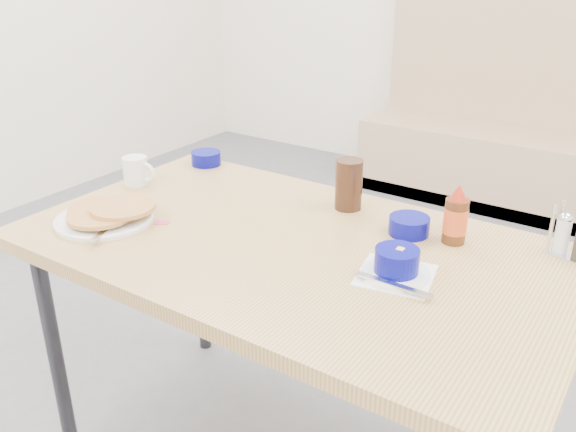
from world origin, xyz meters
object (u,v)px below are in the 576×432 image
Objects in this scene: condiment_caddy at (572,240)px; syrup_bottle at (456,218)px; creamer_bowl at (206,158)px; butter_bowl at (409,226)px; coffee_mug at (137,170)px; pancake_plate at (106,215)px; grits_setting at (396,265)px; amber_tumbler at (349,184)px; dining_table at (292,264)px; booth_bench at (526,147)px.

syrup_bottle is at bearing -148.02° from condiment_caddy.
creamer_bowl is 0.80× the size of condiment_caddy.
syrup_bottle is at bearing -6.79° from creamer_bowl.
creamer_bowl is 0.96× the size of butter_bowl.
pancake_plate is at bearing -60.16° from coffee_mug.
amber_tumbler reaches higher than grits_setting.
creamer_bowl is at bearing -166.98° from condiment_caddy.
amber_tumbler is at bearing 87.79° from dining_table.
booth_bench is 1.36× the size of dining_table.
amber_tumbler reaches higher than creamer_bowl.
pancake_plate is 1.69× the size of syrup_bottle.
butter_bowl is (0.86, 0.14, -0.02)m from coffee_mug.
dining_table is 12.31× the size of coffee_mug.
dining_table is at bearing -145.80° from syrup_bottle.
syrup_bottle is at bearing -81.62° from booth_bench.
booth_bench is at bearing 96.56° from grits_setting.
butter_bowl is at bearing 43.27° from dining_table.
booth_bench is 2.37m from butter_bowl.
dining_table is at bearing 19.33° from pancake_plate.
butter_bowl reaches higher than dining_table.
coffee_mug is at bearing 119.84° from pancake_plate.
pancake_plate is 1.25× the size of grits_setting.
butter_bowl is 0.39m from condiment_caddy.
dining_table is 0.65m from coffee_mug.
booth_bench reaches higher than amber_tumbler.
condiment_caddy is at bearing 24.00° from pancake_plate.
syrup_bottle is (0.33, -0.04, -0.00)m from amber_tumbler.
coffee_mug reaches higher than creamer_bowl.
dining_table is at bearing -30.40° from creamer_bowl.
booth_bench is 2.34m from condiment_caddy.
condiment_caddy is at bearing 17.68° from syrup_bottle.
booth_bench is at bearing 90.00° from dining_table.
coffee_mug is at bearing -154.82° from condiment_caddy.
amber_tumbler reaches higher than dining_table.
dining_table is at bearing -136.73° from butter_bowl.
grits_setting is 0.45m from condiment_caddy.
dining_table is 0.31m from amber_tumbler.
coffee_mug is at bearing 173.17° from dining_table.
grits_setting is 1.35× the size of syrup_bottle.
amber_tumbler reaches higher than condiment_caddy.
coffee_mug is at bearing -171.01° from butter_bowl.
dining_table is 6.63× the size of grits_setting.
coffee_mug is at bearing 174.52° from grits_setting.
grits_setting reaches higher than butter_bowl.
booth_bench is 2.60m from grits_setting.
syrup_bottle is (0.05, 0.24, 0.04)m from grits_setting.
condiment_caddy is (0.31, 0.33, 0.01)m from grits_setting.
booth_bench reaches higher than coffee_mug.
amber_tumbler is at bearing 17.14° from coffee_mug.
grits_setting is 0.24m from butter_bowl.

